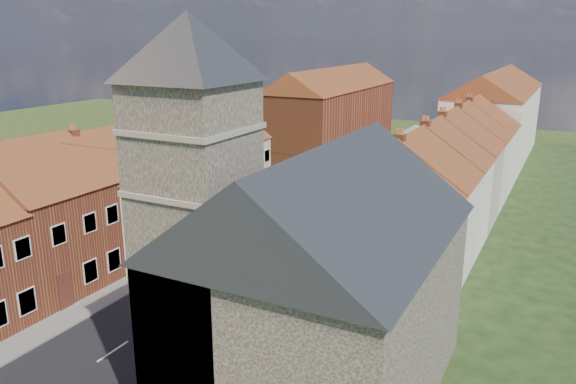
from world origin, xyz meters
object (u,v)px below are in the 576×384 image
Objects in this scene: car_far at (340,173)px; pedestrian_right at (240,307)px; lamppost at (244,183)px; church at (304,262)px; car_distant at (410,141)px; car_mid at (315,185)px; car_near at (184,263)px.

pedestrian_right is (6.87, -30.35, 0.32)m from car_far.
lamppost reaches higher than pedestrian_right.
pedestrian_right is at bearing -63.44° from car_far.
lamppost is 1.44× the size of car_far.
church reaches higher than lamppost.
lamppost is 38.71m from car_distant.
car_mid is 2.29× the size of pedestrian_right.
church is 21.38m from lamppost.
church reaches higher than pedestrian_right.
church reaches higher than car_far.
car_far is at bearing -74.42° from car_distant.
church is 2.53× the size of lamppost.
church is 36.68m from car_far.
car_near is at bearing -75.15° from car_far.
car_distant is (1.70, 26.85, -0.08)m from car_mid.
car_mid is 25.56m from pedestrian_right.
pedestrian_right is at bearing -62.88° from car_mid.
church is at bearing -51.02° from car_near.
car_far is at bearing -64.82° from pedestrian_right.
pedestrian_right reaches higher than car_mid.
car_mid reaches higher than car_far.
car_far is at bearing 87.31° from lamppost.
car_mid is at bearing 87.00° from lamppost.
car_distant is at bearing 69.87° from car_near.
car_far is (-12.35, 34.14, -5.27)m from church.
car_far reaches higher than car_distant.
pedestrian_right is at bearing -59.19° from lamppost.
car_near is 26.70m from car_far.
car_far is 2.60× the size of pedestrian_right.
pedestrian_right is (6.39, -3.66, 0.20)m from car_near.
church is at bearing -59.24° from car_distant.
lamppost is 3.73× the size of pedestrian_right.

